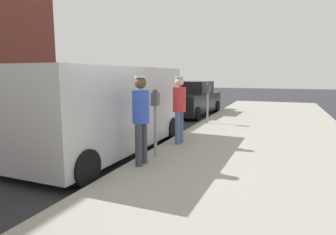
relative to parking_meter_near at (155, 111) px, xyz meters
name	(u,v)px	position (x,y,z in m)	size (l,w,h in m)	color
ground_plane	(82,167)	(-1.35, -0.86, -1.18)	(80.00, 80.00, 0.00)	#2D2D33
sidewalk_slab	(250,186)	(2.15, -0.86, -1.11)	(5.00, 32.00, 0.15)	#9E998E
parking_meter_near	(155,111)	(0.00, 0.00, 0.00)	(0.14, 0.18, 1.52)	gray
parking_meter_far	(208,96)	(0.00, 4.85, 0.00)	(0.14, 0.18, 1.52)	gray
pedestrian_in_red	(179,105)	(0.08, 1.38, -0.01)	(0.34, 0.36, 1.78)	#4C608C
pedestrian_in_blue	(141,114)	(-0.03, -0.65, 0.01)	(0.34, 0.36, 1.80)	#383D47
parked_van	(105,108)	(-1.50, 0.31, -0.03)	(2.22, 5.24, 2.15)	#BCBCC1
parked_sedan_ahead	(191,100)	(-1.57, 7.93, -0.43)	(2.13, 4.49, 1.65)	black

